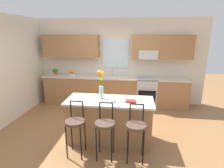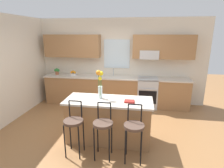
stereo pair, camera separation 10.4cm
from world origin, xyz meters
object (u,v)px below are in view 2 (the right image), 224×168
(bar_stool_near, at_px, (74,124))
(potted_plant_small, at_px, (57,71))
(cookbook, at_px, (129,101))
(kitchen_island, at_px, (109,120))
(bar_stool_middle, at_px, (103,126))
(flower_vase, at_px, (100,82))
(oven_range, at_px, (147,92))
(fruit_bowl_oranges, at_px, (73,74))
(bar_stool_far, at_px, (134,128))

(bar_stool_near, distance_m, potted_plant_small, 3.08)
(bar_stool_near, xyz_separation_m, cookbook, (0.98, 0.51, 0.30))
(kitchen_island, xyz_separation_m, bar_stool_middle, (0.00, -0.57, 0.17))
(kitchen_island, xyz_separation_m, flower_vase, (-0.19, 0.08, 0.81))
(oven_range, distance_m, flower_vase, 2.38)
(bar_stool_middle, distance_m, potted_plant_small, 3.39)
(cookbook, height_order, fruit_bowl_oranges, fruit_bowl_oranges)
(kitchen_island, distance_m, bar_stool_middle, 0.59)
(bar_stool_near, bearing_deg, bar_stool_far, 0.00)
(bar_stool_middle, xyz_separation_m, cookbook, (0.43, 0.51, 0.30))
(bar_stool_near, bearing_deg, fruit_bowl_oranges, 110.40)
(oven_range, relative_size, bar_stool_far, 0.88)
(oven_range, distance_m, kitchen_island, 2.22)
(bar_stool_middle, xyz_separation_m, fruit_bowl_oranges, (-1.53, 2.64, 0.34))
(bar_stool_middle, xyz_separation_m, flower_vase, (-0.19, 0.65, 0.64))
(flower_vase, bearing_deg, bar_stool_near, -118.94)
(fruit_bowl_oranges, bearing_deg, potted_plant_small, -179.61)
(oven_range, height_order, fruit_bowl_oranges, fruit_bowl_oranges)
(bar_stool_middle, bearing_deg, bar_stool_near, 180.00)
(bar_stool_far, xyz_separation_m, flower_vase, (-0.74, 0.65, 0.64))
(oven_range, distance_m, bar_stool_near, 2.98)
(bar_stool_middle, distance_m, cookbook, 0.73)
(oven_range, xyz_separation_m, flower_vase, (-1.05, -1.97, 0.81))
(bar_stool_far, bearing_deg, fruit_bowl_oranges, 128.23)
(bar_stool_near, height_order, bar_stool_far, same)
(fruit_bowl_oranges, distance_m, potted_plant_small, 0.56)
(cookbook, bearing_deg, potted_plant_small, 139.81)
(bar_stool_middle, distance_m, fruit_bowl_oranges, 3.08)
(kitchen_island, relative_size, bar_stool_far, 1.72)
(fruit_bowl_oranges, height_order, potted_plant_small, potted_plant_small)
(flower_vase, distance_m, potted_plant_small, 2.76)
(kitchen_island, xyz_separation_m, potted_plant_small, (-2.09, 2.07, 0.58))
(cookbook, bearing_deg, flower_vase, 167.65)
(kitchen_island, height_order, cookbook, cookbook)
(bar_stool_far, bearing_deg, kitchen_island, 134.03)
(bar_stool_near, relative_size, bar_stool_middle, 1.00)
(oven_range, distance_m, cookbook, 2.20)
(oven_range, distance_m, potted_plant_small, 3.01)
(bar_stool_near, distance_m, bar_stool_far, 1.10)
(kitchen_island, relative_size, cookbook, 8.94)
(fruit_bowl_oranges, xyz_separation_m, potted_plant_small, (-0.56, -0.00, 0.07))
(bar_stool_middle, bearing_deg, bar_stool_far, 0.00)
(bar_stool_middle, relative_size, bar_stool_far, 1.00)
(bar_stool_far, distance_m, cookbook, 0.61)
(flower_vase, bearing_deg, kitchen_island, -22.64)
(oven_range, relative_size, flower_vase, 1.54)
(oven_range, relative_size, potted_plant_small, 4.28)
(oven_range, relative_size, cookbook, 4.60)
(flower_vase, xyz_separation_m, fruit_bowl_oranges, (-1.34, 2.00, -0.30))
(bar_stool_far, bearing_deg, potted_plant_small, 134.98)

